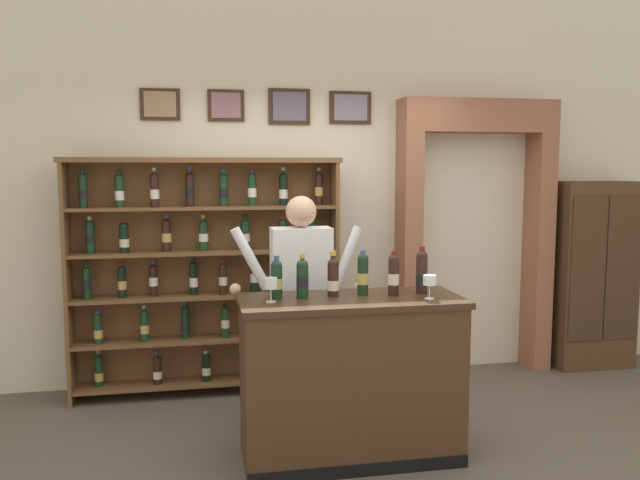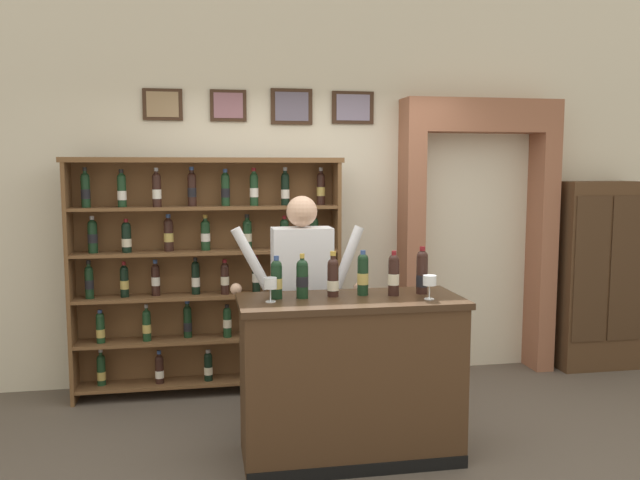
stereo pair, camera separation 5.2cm
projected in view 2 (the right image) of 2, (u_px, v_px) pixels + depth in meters
ground_plane at (350, 458)px, 4.19m from camera, size 14.00×14.00×0.02m
back_wall at (306, 178)px, 5.71m from camera, size 12.00×0.19×3.51m
wine_shelf at (208, 267)px, 5.29m from camera, size 2.19×0.30×1.93m
archway_doorway at (474, 219)px, 5.89m from camera, size 1.41×0.45×2.45m
side_cabinet at (596, 275)px, 6.00m from camera, size 0.74×0.40×1.73m
tasting_counter at (350, 378)px, 4.13m from camera, size 1.41×0.60×1.04m
shopkeeper at (302, 285)px, 4.58m from camera, size 0.96×0.22×1.66m
tasting_bottle_prosecco at (276, 278)px, 4.04m from camera, size 0.07×0.07×0.27m
tasting_bottle_bianco at (302, 278)px, 4.06m from camera, size 0.08×0.08×0.28m
tasting_bottle_brunello at (333, 277)px, 4.11m from camera, size 0.07×0.07×0.29m
tasting_bottle_rosso at (363, 274)px, 4.15m from camera, size 0.07×0.07×0.29m
tasting_bottle_vin_santo at (394, 274)px, 4.14m from camera, size 0.07×0.07×0.29m
tasting_bottle_chianti at (422, 272)px, 4.20m from camera, size 0.08×0.08×0.31m
wine_glass_right at (430, 281)px, 4.02m from camera, size 0.08×0.08×0.15m
wine_glass_left at (270, 285)px, 3.94m from camera, size 0.08×0.08×0.15m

